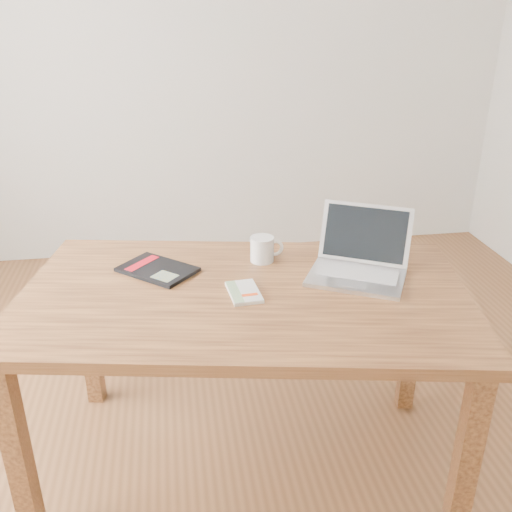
{
  "coord_description": "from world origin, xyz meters",
  "views": [
    {
      "loc": [
        -0.27,
        -1.8,
        1.65
      ],
      "look_at": [
        0.0,
        -0.05,
        0.85
      ],
      "focal_mm": 40.0,
      "sensor_mm": 36.0,
      "label": 1
    }
  ],
  "objects": [
    {
      "name": "desk",
      "position": [
        -0.05,
        -0.11,
        0.66
      ],
      "size": [
        1.64,
        1.12,
        0.75
      ],
      "rotation": [
        0.0,
        0.0,
        -0.18
      ],
      "color": "brown",
      "rests_on": "ground"
    },
    {
      "name": "black_guidebook",
      "position": [
        -0.33,
        0.09,
        0.76
      ],
      "size": [
        0.31,
        0.3,
        0.01
      ],
      "rotation": [
        0.0,
        0.0,
        0.85
      ],
      "color": "black",
      "rests_on": "desk"
    },
    {
      "name": "room",
      "position": [
        -0.07,
        0.0,
        1.36
      ],
      "size": [
        4.04,
        4.04,
        2.7
      ],
      "color": "brown",
      "rests_on": "ground"
    },
    {
      "name": "white_guidebook",
      "position": [
        -0.05,
        -0.13,
        0.76
      ],
      "size": [
        0.11,
        0.17,
        0.01
      ],
      "rotation": [
        0.0,
        0.0,
        0.09
      ],
      "color": "silver",
      "rests_on": "desk"
    },
    {
      "name": "laptop",
      "position": [
        0.38,
        -0.04,
        0.8
      ],
      "size": [
        0.43,
        0.43,
        0.22
      ],
      "rotation": [
        0.0,
        0.0,
        -0.49
      ],
      "color": "silver",
      "rests_on": "desk"
    },
    {
      "name": "coffee_mug",
      "position": [
        0.06,
        0.12,
        0.8
      ],
      "size": [
        0.13,
        0.09,
        0.09
      ],
      "rotation": [
        0.0,
        0.0,
        0.08
      ],
      "color": "white",
      "rests_on": "desk"
    }
  ]
}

